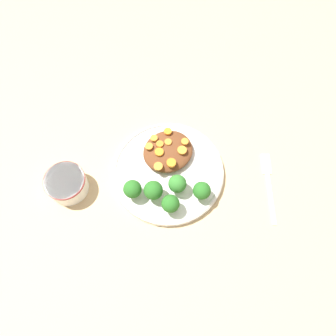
# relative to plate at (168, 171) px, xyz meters

# --- Properties ---
(ground_plane) EXTENTS (4.00, 4.00, 0.00)m
(ground_plane) POSITION_rel_plate_xyz_m (0.00, 0.00, -0.01)
(ground_plane) COLOR tan
(plate) EXTENTS (0.28, 0.28, 0.02)m
(plate) POSITION_rel_plate_xyz_m (0.00, 0.00, 0.00)
(plate) COLOR silver
(plate) RESTS_ON ground_plane
(dip_bowl) EXTENTS (0.10, 0.10, 0.05)m
(dip_bowl) POSITION_rel_plate_xyz_m (-0.23, 0.10, 0.02)
(dip_bowl) COLOR white
(dip_bowl) RESTS_ON ground_plane
(stew_mound) EXTENTS (0.13, 0.12, 0.03)m
(stew_mound) POSITION_rel_plate_xyz_m (0.02, 0.04, 0.02)
(stew_mound) COLOR brown
(stew_mound) RESTS_ON plate
(broccoli_floret_0) EXTENTS (0.04, 0.04, 0.06)m
(broccoli_floret_0) POSITION_rel_plate_xyz_m (-0.01, -0.05, 0.04)
(broccoli_floret_0) COLOR #759E51
(broccoli_floret_0) RESTS_ON plate
(broccoli_floret_1) EXTENTS (0.05, 0.05, 0.06)m
(broccoli_floret_1) POSITION_rel_plate_xyz_m (-0.06, -0.04, 0.04)
(broccoli_floret_1) COLOR #7FA85B
(broccoli_floret_1) RESTS_ON plate
(broccoli_floret_2) EXTENTS (0.04, 0.04, 0.06)m
(broccoli_floret_2) POSITION_rel_plate_xyz_m (0.03, -0.10, 0.04)
(broccoli_floret_2) COLOR #7FA85B
(broccoli_floret_2) RESTS_ON plate
(broccoli_floret_3) EXTENTS (0.04, 0.04, 0.06)m
(broccoli_floret_3) POSITION_rel_plate_xyz_m (-0.10, -0.01, 0.04)
(broccoli_floret_3) COLOR #759E51
(broccoli_floret_3) RESTS_ON plate
(broccoli_floret_4) EXTENTS (0.04, 0.04, 0.06)m
(broccoli_floret_4) POSITION_rel_plate_xyz_m (-0.05, -0.09, 0.04)
(broccoli_floret_4) COLOR #7FA85B
(broccoli_floret_4) RESTS_ON plate
(carrot_slice_0) EXTENTS (0.02, 0.02, 0.00)m
(carrot_slice_0) POSITION_rel_plate_xyz_m (0.03, 0.05, 0.04)
(carrot_slice_0) COLOR orange
(carrot_slice_0) RESTS_ON stew_mound
(carrot_slice_1) EXTENTS (0.02, 0.02, 0.01)m
(carrot_slice_1) POSITION_rel_plate_xyz_m (0.01, -0.00, 0.04)
(carrot_slice_1) COLOR orange
(carrot_slice_1) RESTS_ON stew_mound
(carrot_slice_2) EXTENTS (0.02, 0.02, 0.01)m
(carrot_slice_2) POSITION_rel_plate_xyz_m (-0.00, 0.04, 0.04)
(carrot_slice_2) COLOR orange
(carrot_slice_2) RESTS_ON stew_mound
(carrot_slice_3) EXTENTS (0.02, 0.02, 0.01)m
(carrot_slice_3) POSITION_rel_plate_xyz_m (0.07, 0.03, 0.04)
(carrot_slice_3) COLOR orange
(carrot_slice_3) RESTS_ON stew_mound
(carrot_slice_4) EXTENTS (0.02, 0.02, 0.01)m
(carrot_slice_4) POSITION_rel_plate_xyz_m (0.05, 0.02, 0.04)
(carrot_slice_4) COLOR orange
(carrot_slice_4) RESTS_ON stew_mound
(carrot_slice_5) EXTENTS (0.02, 0.02, 0.01)m
(carrot_slice_5) POSITION_rel_plate_xyz_m (-0.01, 0.07, 0.04)
(carrot_slice_5) COLOR orange
(carrot_slice_5) RESTS_ON stew_mound
(carrot_slice_6) EXTENTS (0.02, 0.02, 0.00)m
(carrot_slice_6) POSITION_rel_plate_xyz_m (0.01, 0.06, 0.04)
(carrot_slice_6) COLOR orange
(carrot_slice_6) RESTS_ON stew_mound
(carrot_slice_7) EXTENTS (0.02, 0.02, 0.00)m
(carrot_slice_7) POSITION_rel_plate_xyz_m (0.05, 0.08, 0.04)
(carrot_slice_7) COLOR orange
(carrot_slice_7) RESTS_ON stew_mound
(carrot_slice_8) EXTENTS (0.02, 0.02, 0.00)m
(carrot_slice_8) POSITION_rel_plate_xyz_m (-0.02, 0.01, 0.04)
(carrot_slice_8) COLOR orange
(carrot_slice_8) RESTS_ON stew_mound
(carrot_slice_9) EXTENTS (0.02, 0.02, 0.00)m
(carrot_slice_9) POSITION_rel_plate_xyz_m (0.01, 0.08, 0.04)
(carrot_slice_9) COLOR orange
(carrot_slice_9) RESTS_ON stew_mound
(fork) EXTENTS (0.12, 0.17, 0.01)m
(fork) POSITION_rel_plate_xyz_m (0.21, -0.15, -0.01)
(fork) COLOR silver
(fork) RESTS_ON ground_plane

